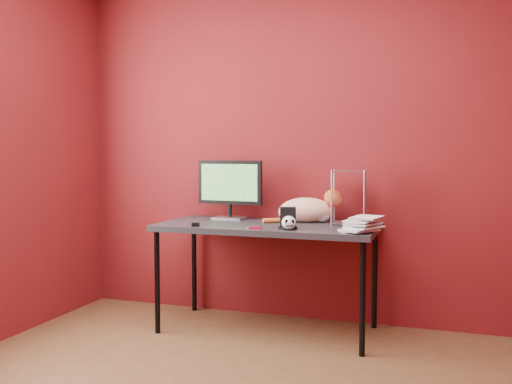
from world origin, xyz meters
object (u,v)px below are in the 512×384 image
(desk, at_px, (268,231))
(monitor, at_px, (230,186))
(speaker, at_px, (288,219))
(book_stack, at_px, (353,143))
(cat, at_px, (307,210))
(skull_mug, at_px, (289,223))

(desk, relative_size, monitor, 2.98)
(speaker, bearing_deg, book_stack, -8.12)
(cat, bearing_deg, skull_mug, -103.51)
(cat, relative_size, skull_mug, 5.18)
(desk, height_order, cat, cat)
(desk, xyz_separation_m, speaker, (0.20, -0.21, 0.12))
(book_stack, bearing_deg, skull_mug, -165.49)
(monitor, xyz_separation_m, cat, (0.58, 0.01, -0.15))
(desk, bearing_deg, monitor, 152.82)
(desk, height_order, book_stack, book_stack)
(cat, bearing_deg, speaker, -106.02)
(book_stack, bearing_deg, speaker, -171.32)
(cat, height_order, skull_mug, cat)
(monitor, xyz_separation_m, skull_mug, (0.57, -0.43, -0.20))
(monitor, distance_m, cat, 0.60)
(cat, bearing_deg, book_stack, -53.59)
(book_stack, bearing_deg, cat, 138.43)
(skull_mug, relative_size, book_stack, 0.09)
(monitor, relative_size, speaker, 3.54)
(skull_mug, height_order, book_stack, book_stack)
(cat, distance_m, book_stack, 0.69)
(desk, distance_m, cat, 0.33)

